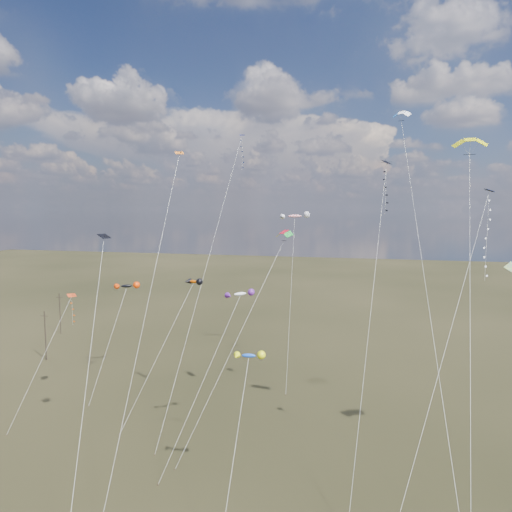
% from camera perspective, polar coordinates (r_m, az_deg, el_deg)
% --- Properties ---
extents(utility_pole_near, '(1.40, 0.20, 8.00)m').
position_cam_1_polar(utility_pole_near, '(81.67, -24.83, -8.95)').
color(utility_pole_near, black).
rests_on(utility_pole_near, ground).
extents(utility_pole_far, '(1.40, 0.20, 8.00)m').
position_cam_1_polar(utility_pole_far, '(97.18, -23.30, -6.57)').
color(utility_pole_far, black).
rests_on(utility_pole_far, ground).
extents(diamond_black_high, '(3.14, 16.97, 29.21)m').
position_cam_1_polar(diamond_black_high, '(48.23, 15.73, 6.49)').
color(diamond_black_high, black).
rests_on(diamond_black_high, ground).
extents(diamond_navy_tall, '(2.32, 26.04, 34.96)m').
position_cam_1_polar(diamond_navy_tall, '(65.39, -2.35, 10.91)').
color(diamond_navy_tall, '#090E51').
rests_on(diamond_navy_tall, ground).
extents(diamond_black_mid, '(6.39, 15.77, 21.98)m').
position_cam_1_polar(diamond_black_mid, '(39.94, -19.44, -6.25)').
color(diamond_black_mid, black).
rests_on(diamond_black_mid, ground).
extents(diamond_red_low, '(3.21, 9.24, 14.01)m').
position_cam_1_polar(diamond_red_low, '(59.76, -22.31, -6.78)').
color(diamond_red_low, '#C33A14').
rests_on(diamond_red_low, ground).
extents(diamond_navy_right, '(8.42, 12.75, 25.78)m').
position_cam_1_polar(diamond_navy_right, '(39.78, 26.53, 1.00)').
color(diamond_navy_right, '#0D1647').
rests_on(diamond_navy_right, ground).
extents(diamond_orange_center, '(2.71, 21.20, 30.41)m').
position_cam_1_polar(diamond_orange_center, '(44.43, -11.90, 1.43)').
color(diamond_orange_center, orange).
rests_on(diamond_orange_center, ground).
extents(parafoil_yellow, '(3.44, 18.18, 30.78)m').
position_cam_1_polar(parafoil_yellow, '(44.25, 25.21, 12.86)').
color(parafoil_yellow, '#D4D40A').
rests_on(parafoil_yellow, ground).
extents(parafoil_blue_white, '(5.16, 25.90, 36.19)m').
position_cam_1_polar(parafoil_blue_white, '(59.12, 17.78, 16.39)').
color(parafoil_blue_white, blue).
rests_on(parafoil_blue_white, ground).
extents(parafoil_tricolor, '(9.06, 13.97, 22.25)m').
position_cam_1_polar(parafoil_tricolor, '(50.75, 3.47, 2.89)').
color(parafoil_tricolor, yellow).
rests_on(parafoil_tricolor, ground).
extents(novelty_black_orange, '(3.19, 11.16, 13.96)m').
position_cam_1_polar(novelty_black_orange, '(66.97, -15.89, -3.66)').
color(novelty_black_orange, black).
rests_on(novelty_black_orange, ground).
extents(novelty_orange_black, '(6.42, 9.98, 16.01)m').
position_cam_1_polar(novelty_orange_black, '(55.40, -7.88, -3.27)').
color(novelty_orange_black, '#D14900').
rests_on(novelty_orange_black, ground).
extents(novelty_white_purple, '(6.84, 8.22, 16.45)m').
position_cam_1_polar(novelty_white_purple, '(44.01, -2.04, -4.89)').
color(novelty_white_purple, silver).
rests_on(novelty_white_purple, ground).
extents(novelty_redwhite_stripe, '(4.30, 14.60, 23.77)m').
position_cam_1_polar(novelty_redwhite_stripe, '(70.87, 4.86, 4.95)').
color(novelty_redwhite_stripe, red).
rests_on(novelty_redwhite_stripe, ground).
extents(novelty_blue_yellow, '(2.33, 9.36, 12.96)m').
position_cam_1_polar(novelty_blue_yellow, '(37.20, -0.94, -12.48)').
color(novelty_blue_yellow, blue).
rests_on(novelty_blue_yellow, ground).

